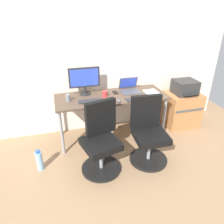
{
  "coord_description": "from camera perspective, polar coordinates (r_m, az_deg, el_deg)",
  "views": [
    {
      "loc": [
        -0.8,
        -2.93,
        2.01
      ],
      "look_at": [
        0.0,
        -0.05,
        0.48
      ],
      "focal_mm": 33.62,
      "sensor_mm": 36.0,
      "label": 1
    }
  ],
  "objects": [
    {
      "name": "mouse_by_laptop",
      "position": [
        3.04,
        -0.85,
        2.71
      ],
      "size": [
        0.06,
        0.1,
        0.03
      ],
      "primitive_type": "ellipsoid",
      "color": "silver",
      "rests_on": "desk"
    },
    {
      "name": "back_wall",
      "position": [
        3.5,
        -2.06,
        15.37
      ],
      "size": [
        4.4,
        0.04,
        2.6
      ],
      "primitive_type": "cube",
      "color": "silver",
      "rests_on": "ground"
    },
    {
      "name": "paper_pile",
      "position": [
        3.47,
        10.83,
        5.2
      ],
      "size": [
        0.21,
        0.3,
        0.01
      ],
      "primitive_type": "cube",
      "color": "white",
      "rests_on": "desk"
    },
    {
      "name": "phone_near_monitor",
      "position": [
        3.41,
        0.87,
        5.33
      ],
      "size": [
        0.07,
        0.14,
        0.01
      ],
      "primitive_type": "cube",
      "color": "black",
      "rests_on": "desk"
    },
    {
      "name": "office_chair_right",
      "position": [
        2.97,
        9.83,
        -5.65
      ],
      "size": [
        0.54,
        0.54,
        0.94
      ],
      "color": "black",
      "rests_on": "ground"
    },
    {
      "name": "office_chair_left",
      "position": [
        2.78,
        -3.05,
        -7.76
      ],
      "size": [
        0.54,
        0.54,
        0.94
      ],
      "color": "black",
      "rests_on": "ground"
    },
    {
      "name": "keyboard_by_laptop",
      "position": [
        3.18,
        6.86,
        3.52
      ],
      "size": [
        0.34,
        0.12,
        0.02
      ],
      "primitive_type": "cube",
      "color": "#2D2D2D",
      "rests_on": "desk"
    },
    {
      "name": "coffee_mug",
      "position": [
        3.25,
        -1.97,
        4.94
      ],
      "size": [
        0.08,
        0.08,
        0.09
      ],
      "primitive_type": "cylinder",
      "color": "red",
      "rests_on": "desk"
    },
    {
      "name": "side_cabinet",
      "position": [
        4.04,
        18.28,
        0.74
      ],
      "size": [
        0.59,
        0.5,
        0.62
      ],
      "color": "#B77542",
      "rests_on": "ground"
    },
    {
      "name": "desktop_monitor",
      "position": [
        3.3,
        -7.53,
        8.86
      ],
      "size": [
        0.48,
        0.18,
        0.43
      ],
      "color": "#262626",
      "rests_on": "desk"
    },
    {
      "name": "keyboard_by_monitor",
      "position": [
        3.11,
        -5.95,
        2.99
      ],
      "size": [
        0.34,
        0.12,
        0.02
      ],
      "primitive_type": "cube",
      "color": "#2D2D2D",
      "rests_on": "desk"
    },
    {
      "name": "open_laptop",
      "position": [
        3.47,
        4.86,
        6.48
      ],
      "size": [
        0.31,
        0.29,
        0.22
      ],
      "color": "#4C4C51",
      "rests_on": "desk"
    },
    {
      "name": "printer",
      "position": [
        3.88,
        19.19,
        6.43
      ],
      "size": [
        0.38,
        0.4,
        0.24
      ],
      "color": "#2D2D2D",
      "rests_on": "side_cabinet"
    },
    {
      "name": "desk",
      "position": [
        3.32,
        -0.23,
        3.33
      ],
      "size": [
        1.73,
        0.65,
        0.74
      ],
      "color": "brown",
      "rests_on": "ground"
    },
    {
      "name": "water_bottle_on_floor",
      "position": [
        3.05,
        -19.14,
        -12.36
      ],
      "size": [
        0.09,
        0.09,
        0.31
      ],
      "color": "#8CBFF2",
      "rests_on": "ground"
    },
    {
      "name": "pen_cup",
      "position": [
        3.15,
        -11.87,
        3.76
      ],
      "size": [
        0.07,
        0.07,
        0.1
      ],
      "primitive_type": "cylinder",
      "color": "slate",
      "rests_on": "desk"
    },
    {
      "name": "ground_plane",
      "position": [
        3.64,
        -0.21,
        -6.41
      ],
      "size": [
        5.28,
        5.28,
        0.0
      ],
      "primitive_type": "plane",
      "color": "#9E7A56"
    },
    {
      "name": "mouse_by_monitor",
      "position": [
        3.07,
        1.81,
        3.01
      ],
      "size": [
        0.06,
        0.1,
        0.03
      ],
      "primitive_type": "ellipsoid",
      "color": "#515156",
      "rests_on": "desk"
    }
  ]
}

